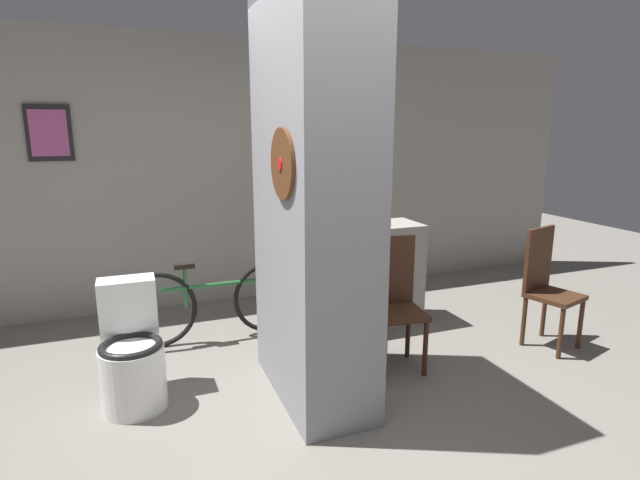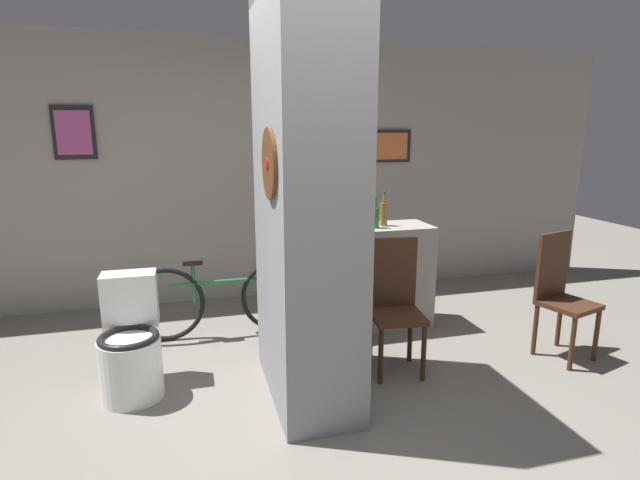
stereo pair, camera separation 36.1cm
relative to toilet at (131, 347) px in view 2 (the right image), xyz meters
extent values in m
plane|color=slate|center=(1.06, -0.84, -0.33)|extent=(14.00, 14.00, 0.00)
cube|color=gray|center=(1.06, 1.79, 0.97)|extent=(8.00, 0.06, 2.60)
cube|color=black|center=(-0.54, 1.75, 1.37)|extent=(0.36, 0.02, 0.48)
cube|color=#B24C8C|center=(-0.54, 1.74, 1.37)|extent=(0.30, 0.01, 0.39)
cube|color=black|center=(2.56, 1.75, 1.22)|extent=(0.44, 0.02, 0.34)
cube|color=#D86633|center=(2.56, 1.74, 1.22)|extent=(0.36, 0.01, 0.28)
cube|color=gray|center=(1.13, -0.29, 0.97)|extent=(0.50, 1.10, 2.60)
cylinder|color=#593319|center=(0.87, -0.51, 1.22)|extent=(0.03, 0.40, 0.40)
cylinder|color=red|center=(0.86, -0.51, 1.22)|extent=(0.01, 0.07, 0.07)
cube|color=gray|center=(1.80, 0.66, 0.13)|extent=(1.33, 0.44, 0.92)
cylinder|color=white|center=(0.00, -0.07, -0.12)|extent=(0.40, 0.40, 0.41)
torus|color=black|center=(0.00, -0.07, 0.10)|extent=(0.38, 0.38, 0.04)
cube|color=white|center=(0.00, 0.19, 0.27)|extent=(0.36, 0.20, 0.37)
cylinder|color=#422616|center=(1.65, -0.33, -0.12)|extent=(0.04, 0.04, 0.41)
cylinder|color=#422616|center=(1.95, -0.37, -0.12)|extent=(0.04, 0.04, 0.41)
cylinder|color=#422616|center=(1.69, -0.02, -0.12)|extent=(0.04, 0.04, 0.41)
cylinder|color=#422616|center=(1.99, -0.06, -0.12)|extent=(0.04, 0.04, 0.41)
cube|color=#422616|center=(1.82, -0.20, 0.11)|extent=(0.41, 0.41, 0.04)
cube|color=#422616|center=(1.84, -0.03, 0.38)|extent=(0.36, 0.08, 0.52)
cylinder|color=#422616|center=(3.07, -0.51, -0.12)|extent=(0.04, 0.04, 0.41)
cylinder|color=#422616|center=(3.36, -0.43, -0.12)|extent=(0.04, 0.04, 0.41)
cylinder|color=#422616|center=(2.98, -0.22, -0.12)|extent=(0.04, 0.04, 0.41)
cylinder|color=#422616|center=(3.28, -0.13, -0.12)|extent=(0.04, 0.04, 0.41)
cube|color=#422616|center=(3.17, -0.32, 0.11)|extent=(0.45, 0.45, 0.04)
cube|color=#422616|center=(3.13, -0.16, 0.38)|extent=(0.36, 0.13, 0.52)
torus|color=black|center=(0.20, 0.80, -0.01)|extent=(0.63, 0.04, 0.63)
torus|color=black|center=(1.13, 0.80, -0.01)|extent=(0.63, 0.04, 0.63)
cylinder|color=#266633|center=(0.67, 0.80, 0.15)|extent=(0.86, 0.04, 0.04)
cylinder|color=#266633|center=(0.43, 0.80, 0.15)|extent=(0.03, 0.03, 0.33)
cylinder|color=#266633|center=(1.09, 0.80, 0.15)|extent=(0.03, 0.03, 0.30)
cube|color=black|center=(0.43, 0.80, 0.34)|extent=(0.16, 0.06, 0.04)
cylinder|color=#262626|center=(1.09, 0.80, 0.30)|extent=(0.03, 0.42, 0.03)
cylinder|color=olive|center=(2.05, 0.66, 0.69)|extent=(0.06, 0.06, 0.20)
cylinder|color=olive|center=(2.05, 0.66, 0.83)|extent=(0.03, 0.03, 0.08)
sphere|color=#333333|center=(2.05, 0.66, 0.88)|extent=(0.03, 0.03, 0.03)
cylinder|color=#267233|center=(1.94, 0.59, 0.67)|extent=(0.07, 0.07, 0.17)
cylinder|color=#267233|center=(1.94, 0.59, 0.79)|extent=(0.03, 0.03, 0.07)
sphere|color=#333333|center=(1.94, 0.59, 0.84)|extent=(0.03, 0.03, 0.03)
camera|label=1|loc=(0.07, -3.18, 1.43)|focal=28.00mm
camera|label=2|loc=(0.41, -3.29, 1.43)|focal=28.00mm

